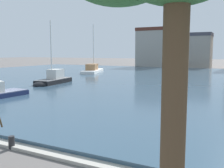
# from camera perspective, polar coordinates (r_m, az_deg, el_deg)

# --- Properties ---
(harbor_water) EXTENTS (89.31, 52.91, 0.27)m
(harbor_water) POSITION_cam_1_polar(r_m,az_deg,el_deg) (34.27, 18.77, 0.57)
(harbor_water) COLOR #334C60
(harbor_water) RESTS_ON ground
(quay_edge_coping) EXTENTS (89.31, 0.50, 0.12)m
(quay_edge_coping) POSITION_cam_1_polar(r_m,az_deg,el_deg) (9.37, -7.87, -16.31)
(quay_edge_coping) COLOR #ADA89E
(quay_edge_coping) RESTS_ON ground
(sailboat_black) EXTENTS (2.37, 5.97, 7.25)m
(sailboat_black) POSITION_cam_1_polar(r_m,az_deg,el_deg) (29.72, -13.10, 0.74)
(sailboat_black) COLOR black
(sailboat_black) RESTS_ON ground
(sailboat_white) EXTENTS (5.34, 9.94, 8.65)m
(sailboat_white) POSITION_cam_1_polar(r_m,az_deg,el_deg) (45.78, -4.12, 3.01)
(sailboat_white) COLOR white
(sailboat_white) RESTS_ON ground
(mooring_bollard) EXTENTS (0.24, 0.24, 0.50)m
(mooring_bollard) POSITION_cam_1_polar(r_m,az_deg,el_deg) (11.09, -21.32, -11.93)
(mooring_bollard) COLOR #232326
(mooring_bollard) RESTS_ON ground
(townhouse_narrow_midrow) EXTENTS (7.98, 7.57, 9.77)m
(townhouse_narrow_midrow) POSITION_cam_1_polar(r_m,az_deg,el_deg) (66.67, 9.51, 7.89)
(townhouse_narrow_midrow) COLOR gray
(townhouse_narrow_midrow) RESTS_ON ground
(townhouse_corner_house) EXTENTS (7.81, 5.31, 8.37)m
(townhouse_corner_house) POSITION_cam_1_polar(r_m,az_deg,el_deg) (66.20, 17.82, 7.06)
(townhouse_corner_house) COLOR gray
(townhouse_corner_house) RESTS_ON ground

